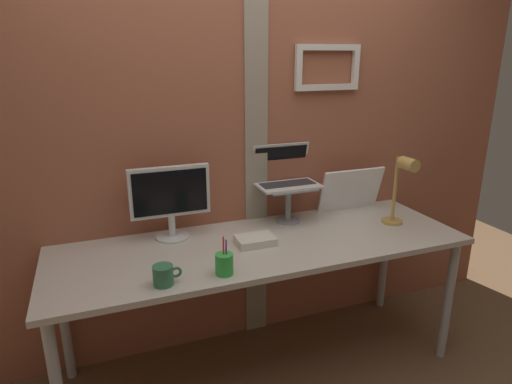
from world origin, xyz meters
The scene contains 11 objects.
ground_plane centered at (0.00, 0.00, 0.00)m, with size 6.00×6.00×0.00m, color brown.
brick_wall_back centered at (0.00, 0.48, 1.16)m, with size 3.72×0.16×2.31m.
desk centered at (-0.03, 0.06, 0.70)m, with size 2.17×0.71×0.77m.
monitor centered at (-0.46, 0.30, 1.00)m, with size 0.42×0.18×0.39m.
laptop_stand centered at (0.22, 0.30, 0.91)m, with size 0.28×0.22×0.21m.
laptop centered at (0.22, 0.37, 1.05)m, with size 0.36×0.26×0.23m.
whiteboard_panel centered at (0.67, 0.34, 0.90)m, with size 0.42×0.02×0.28m, color white.
desk_lamp centered at (0.79, 0.01, 1.02)m, with size 0.12×0.20×0.41m.
pen_cup centered at (-0.32, -0.19, 0.82)m, with size 0.08×0.08×0.18m.
coffee_mug centered at (-0.59, -0.19, 0.81)m, with size 0.13×0.09×0.09m.
paper_clutter_stack centered at (-0.07, 0.06, 0.79)m, with size 0.20×0.14×0.04m, color silver.
Camera 1 is at (-0.82, -1.90, 1.71)m, focal length 30.80 mm.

